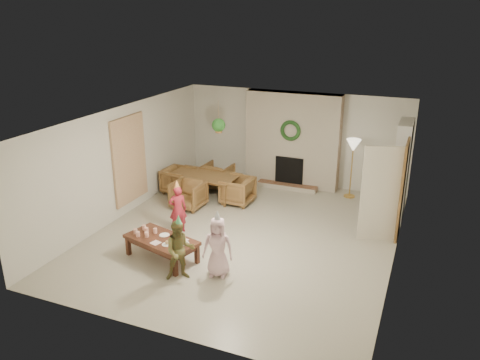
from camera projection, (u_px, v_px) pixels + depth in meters
The scene contains 56 objects.
floor at pixel (246, 234), 10.05m from camera, with size 7.00×7.00×0.00m, color #B7B29E.
ceiling at pixel (246, 118), 9.20m from camera, with size 7.00×7.00×0.00m, color white.
wall_back at pixel (295, 138), 12.67m from camera, with size 7.00×7.00×0.00m, color silver.
wall_front at pixel (153, 257), 6.58m from camera, with size 7.00×7.00×0.00m, color silver.
wall_left at pixel (123, 162), 10.70m from camera, with size 7.00×7.00×0.00m, color silver.
wall_right at pixel (401, 200), 8.55m from camera, with size 7.00×7.00×0.00m, color silver.
fireplace_mass at pixel (292, 140), 12.49m from camera, with size 2.50×0.40×2.50m, color #542C16.
fireplace_hearth at pixel (287, 186), 12.59m from camera, with size 1.60×0.30×0.12m, color #5C2F19.
fireplace_firebox at pixel (289, 171), 12.61m from camera, with size 0.75×0.12×0.75m, color black.
fireplace_wreath at pixel (290, 131), 12.19m from camera, with size 0.54×0.54×0.10m, color #19441A.
floor_lamp_base at pixel (349, 196), 12.07m from camera, with size 0.28×0.28×0.03m, color gold.
floor_lamp_post at pixel (351, 171), 11.83m from camera, with size 0.03×0.03×1.35m, color gold.
floor_lamp_shade at pixel (353, 145), 11.61m from camera, with size 0.36×0.36×0.30m, color beige.
bookshelf_carcass at pixel (401, 169), 10.66m from camera, with size 0.30×1.00×2.20m, color white.
bookshelf_shelf_a at pixel (397, 196), 10.88m from camera, with size 0.30×0.92×0.03m, color white.
bookshelf_shelf_b at pixel (399, 180), 10.75m from camera, with size 0.30×0.92×0.03m, color white.
bookshelf_shelf_c at pixel (401, 163), 10.61m from camera, with size 0.30×0.92×0.03m, color white.
bookshelf_shelf_d at pixel (403, 146), 10.48m from camera, with size 0.30×0.92×0.03m, color white.
books_row_lower at pixel (396, 193), 10.71m from camera, with size 0.20×0.40×0.24m, color #AD2025.
books_row_mid at pixel (399, 173), 10.75m from camera, with size 0.20×0.44×0.24m, color #2A4D9C.
books_row_upper at pixel (400, 159), 10.49m from camera, with size 0.20×0.36×0.22m, color #A89824.
door_frame at pixel (402, 190), 9.68m from camera, with size 0.05×0.86×2.04m, color brown.
door_leaf at pixel (381, 194), 9.50m from camera, with size 0.05×0.80×2.00m, color beige.
curtain_panel at pixel (129, 159), 10.86m from camera, with size 0.06×1.20×2.00m, color beige.
dining_table at pixel (204, 186), 11.95m from camera, with size 1.70×0.95×0.60m, color brown.
dining_chair_near at pixel (188, 195), 11.30m from camera, with size 0.71×0.73×0.66m, color brown.
dining_chair_far at pixel (218, 176), 12.57m from camera, with size 0.71×0.73×0.66m, color brown.
dining_chair_left at pixel (179, 180), 12.24m from camera, with size 0.71×0.73×0.66m, color brown.
dining_chair_right at pixel (237, 190), 11.56m from camera, with size 0.71×0.73×0.66m, color brown.
hanging_plant_cord at pixel (218, 116), 11.09m from camera, with size 0.01×0.01×0.70m, color tan.
hanging_plant_pot at pixel (219, 130), 11.21m from camera, with size 0.16×0.16×0.12m, color #956130.
hanging_plant_foliage at pixel (219, 125), 11.17m from camera, with size 0.32×0.32×0.32m, color #1D551C.
coffee_table_top at pixel (161, 240), 8.94m from camera, with size 1.40×0.70×0.06m, color #4E281A.
coffee_table_apron at pixel (162, 243), 8.96m from camera, with size 1.30×0.59×0.09m, color #4E281A.
coffee_leg_fl at pixel (128, 246), 9.17m from camera, with size 0.08×0.08×0.37m, color #4E281A.
coffee_leg_fr at pixel (175, 267), 8.43m from camera, with size 0.08×0.08×0.37m, color #4E281A.
coffee_leg_bl at pixel (151, 235), 9.59m from camera, with size 0.08×0.08×0.37m, color #4E281A.
coffee_leg_br at pixel (197, 254), 8.86m from camera, with size 0.08×0.08×0.37m, color #4E281A.
cup_a at pixel (136, 231), 9.10m from camera, with size 0.08×0.08×0.10m, color white.
cup_b at pixel (144, 227), 9.26m from camera, with size 0.08×0.08×0.10m, color white.
cup_c at pixel (138, 234), 8.99m from camera, with size 0.08×0.08×0.10m, color white.
cup_d at pixel (146, 230), 9.15m from camera, with size 0.08×0.08×0.10m, color white.
cup_e at pixel (147, 235), 8.96m from camera, with size 0.08×0.08×0.10m, color white.
cup_f at pixel (155, 231), 9.12m from camera, with size 0.08×0.08×0.10m, color white.
plate_a at pixel (164, 235), 9.05m from camera, with size 0.19×0.19×0.01m, color white.
plate_b at pixel (167, 244), 8.69m from camera, with size 0.19×0.19×0.01m, color white.
plate_c at pixel (184, 243), 8.73m from camera, with size 0.19×0.19×0.01m, color white.
food_scoop at pixel (167, 242), 8.67m from camera, with size 0.08×0.08×0.08m, color tan.
napkin_left at pixel (156, 243), 8.75m from camera, with size 0.16×0.16×0.01m, color beige.
napkin_right at pixel (183, 240), 8.85m from camera, with size 0.16×0.16×0.01m, color beige.
child_red at pixel (178, 209), 10.02m from camera, with size 0.38×0.25×1.03m, color #A72332.
party_hat_red at pixel (177, 184), 9.83m from camera, with size 0.14×0.14×0.20m, color #F5E351.
child_plaid at pixel (180, 250), 8.24m from camera, with size 0.53×0.41×1.09m, color #955928.
party_hat_plaid at pixel (178, 220), 8.04m from camera, with size 0.13×0.13×0.18m, color #4EB66E.
child_pink at pixel (218, 247), 8.35m from camera, with size 0.54×0.35×1.11m, color #EEBECC.
party_hat_pink at pixel (217, 216), 8.14m from camera, with size 0.14×0.14×0.20m, color silver.
Camera 1 is at (3.34, -8.42, 4.50)m, focal length 35.53 mm.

